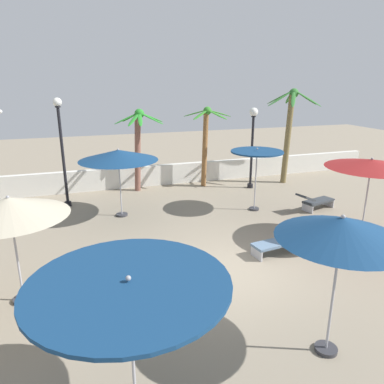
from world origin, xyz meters
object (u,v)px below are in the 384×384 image
(patio_umbrella_4, at_px, (371,165))
(patio_umbrella_5, at_px, (342,229))
(palm_tree_2, at_px, (206,136))
(palm_tree_3, at_px, (139,138))
(lounge_chair_0, at_px, (281,241))
(patio_umbrella_2, at_px, (129,288))
(patio_umbrella_3, at_px, (9,208))
(lamp_post_1, at_px, (253,137))
(lamp_post_2, at_px, (62,144))
(lounge_chair_1, at_px, (315,201))
(patio_umbrella_1, at_px, (118,155))
(palm_tree_1, at_px, (290,124))
(patio_umbrella_0, at_px, (257,155))

(patio_umbrella_4, height_order, patio_umbrella_5, patio_umbrella_5)
(palm_tree_2, bearing_deg, palm_tree_3, 175.62)
(palm_tree_3, relative_size, lounge_chair_0, 2.00)
(palm_tree_3, bearing_deg, patio_umbrella_4, -54.45)
(patio_umbrella_2, height_order, patio_umbrella_3, patio_umbrella_3)
(patio_umbrella_5, height_order, lamp_post_1, lamp_post_1)
(lamp_post_1, bearing_deg, patio_umbrella_5, -109.53)
(lamp_post_2, bearing_deg, patio_umbrella_2, -84.85)
(patio_umbrella_2, height_order, lounge_chair_1, patio_umbrella_2)
(patio_umbrella_1, bearing_deg, patio_umbrella_4, -34.39)
(patio_umbrella_3, height_order, palm_tree_3, palm_tree_3)
(patio_umbrella_3, xyz_separation_m, palm_tree_3, (4.43, 8.31, 0.15))
(lamp_post_2, height_order, lounge_chair_1, lamp_post_2)
(patio_umbrella_4, height_order, lounge_chair_1, patio_umbrella_4)
(palm_tree_3, xyz_separation_m, lamp_post_1, (5.25, -1.31, -0.00))
(patio_umbrella_1, bearing_deg, patio_umbrella_5, -72.40)
(patio_umbrella_4, bearing_deg, palm_tree_1, 77.11)
(patio_umbrella_0, bearing_deg, lamp_post_1, 65.87)
(palm_tree_1, relative_size, lamp_post_1, 1.22)
(lamp_post_2, bearing_deg, palm_tree_2, 9.60)
(palm_tree_2, xyz_separation_m, palm_tree_3, (-3.26, 0.25, 0.01))
(palm_tree_1, xyz_separation_m, lamp_post_1, (-2.21, -0.34, -0.47))
(patio_umbrella_2, relative_size, palm_tree_3, 0.75)
(patio_umbrella_1, xyz_separation_m, palm_tree_3, (1.36, 3.23, 0.13))
(patio_umbrella_3, xyz_separation_m, lounge_chair_1, (10.71, 3.24, -2.00))
(patio_umbrella_1, relative_size, lamp_post_2, 0.67)
(patio_umbrella_4, xyz_separation_m, lamp_post_2, (-9.20, 6.77, 0.03))
(patio_umbrella_0, bearing_deg, patio_umbrella_1, 168.97)
(patio_umbrella_5, height_order, lamp_post_2, lamp_post_2)
(patio_umbrella_2, height_order, lamp_post_1, lamp_post_1)
(patio_umbrella_2, height_order, lamp_post_2, lamp_post_2)
(lamp_post_1, bearing_deg, lounge_chair_0, -109.48)
(palm_tree_2, height_order, lamp_post_2, lamp_post_2)
(patio_umbrella_1, bearing_deg, lamp_post_1, 16.17)
(patio_umbrella_4, bearing_deg, patio_umbrella_2, -152.95)
(palm_tree_2, distance_m, lamp_post_1, 2.26)
(patio_umbrella_0, xyz_separation_m, patio_umbrella_2, (-6.32, -8.08, 0.04))
(palm_tree_1, bearing_deg, lounge_chair_0, -123.08)
(patio_umbrella_4, height_order, palm_tree_1, palm_tree_1)
(patio_umbrella_0, height_order, palm_tree_1, palm_tree_1)
(palm_tree_2, bearing_deg, patio_umbrella_3, -133.66)
(patio_umbrella_3, xyz_separation_m, lounge_chair_0, (7.32, 0.31, -2.02))
(patio_umbrella_3, distance_m, lamp_post_1, 11.95)
(patio_umbrella_4, height_order, lounge_chair_0, patio_umbrella_4)
(patio_umbrella_2, height_order, palm_tree_2, palm_tree_2)
(patio_umbrella_2, relative_size, lamp_post_1, 0.75)
(palm_tree_1, bearing_deg, patio_umbrella_2, -130.92)
(patio_umbrella_2, xyz_separation_m, lounge_chair_1, (8.66, 7.27, -1.93))
(palm_tree_2, relative_size, lamp_post_2, 0.88)
(patio_umbrella_5, bearing_deg, palm_tree_1, 61.48)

